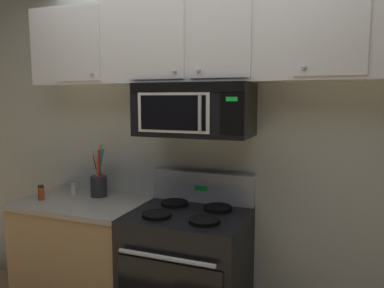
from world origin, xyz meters
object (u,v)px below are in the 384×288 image
object	(u,v)px
salt_shaker	(74,190)
spice_jar	(41,193)
stove_range	(188,275)
utensil_crock_charcoal	(99,182)
over_range_microwave	(195,110)

from	to	relation	value
salt_shaker	spice_jar	size ratio (longest dim) A/B	0.84
stove_range	utensil_crock_charcoal	xyz separation A→B (m)	(-0.80, 0.14, 0.54)
over_range_microwave	utensil_crock_charcoal	xyz separation A→B (m)	(-0.80, 0.03, -0.56)
stove_range	over_range_microwave	bearing A→B (deg)	90.14
utensil_crock_charcoal	spice_jar	distance (m)	0.42
utensil_crock_charcoal	salt_shaker	xyz separation A→B (m)	(-0.20, -0.05, -0.06)
over_range_microwave	spice_jar	xyz separation A→B (m)	(-1.13, -0.22, -0.62)
stove_range	over_range_microwave	size ratio (longest dim) A/B	1.47
salt_shaker	spice_jar	bearing A→B (deg)	-126.34
over_range_microwave	utensil_crock_charcoal	bearing A→B (deg)	178.17
over_range_microwave	spice_jar	size ratio (longest dim) A/B	6.76
stove_range	spice_jar	bearing A→B (deg)	-174.82
over_range_microwave	salt_shaker	xyz separation A→B (m)	(-0.99, -0.03, -0.63)
utensil_crock_charcoal	salt_shaker	bearing A→B (deg)	-164.46
over_range_microwave	salt_shaker	distance (m)	1.18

